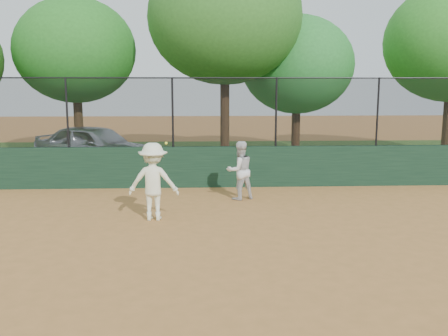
{
  "coord_description": "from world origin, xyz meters",
  "views": [
    {
      "loc": [
        0.29,
        -8.47,
        2.99
      ],
      "look_at": [
        0.8,
        2.2,
        1.2
      ],
      "focal_mm": 40.0,
      "sensor_mm": 36.0,
      "label": 1
    }
  ],
  "objects_px": {
    "parked_car": "(95,146)",
    "tree_3": "(297,65)",
    "tree_1": "(75,51)",
    "player_main": "(153,182)",
    "player_second": "(240,170)",
    "tree_2": "(225,17)"
  },
  "relations": [
    {
      "from": "parked_car",
      "to": "tree_3",
      "type": "height_order",
      "value": "tree_3"
    },
    {
      "from": "parked_car",
      "to": "tree_1",
      "type": "bearing_deg",
      "value": 53.93
    },
    {
      "from": "parked_car",
      "to": "player_main",
      "type": "xyz_separation_m",
      "value": [
        2.75,
        -7.12,
        0.07
      ]
    },
    {
      "from": "player_second",
      "to": "tree_1",
      "type": "height_order",
      "value": "tree_1"
    },
    {
      "from": "tree_2",
      "to": "tree_3",
      "type": "distance_m",
      "value": 4.0
    },
    {
      "from": "tree_2",
      "to": "tree_1",
      "type": "bearing_deg",
      "value": 167.19
    },
    {
      "from": "tree_2",
      "to": "tree_3",
      "type": "relative_size",
      "value": 1.36
    },
    {
      "from": "player_second",
      "to": "player_main",
      "type": "distance_m",
      "value": 2.83
    },
    {
      "from": "parked_car",
      "to": "player_main",
      "type": "bearing_deg",
      "value": -129.82
    },
    {
      "from": "player_main",
      "to": "tree_3",
      "type": "relative_size",
      "value": 0.3
    },
    {
      "from": "player_main",
      "to": "tree_2",
      "type": "height_order",
      "value": "tree_2"
    },
    {
      "from": "parked_car",
      "to": "tree_1",
      "type": "xyz_separation_m",
      "value": [
        -1.13,
        2.43,
        3.52
      ]
    },
    {
      "from": "tree_1",
      "to": "tree_2",
      "type": "bearing_deg",
      "value": -12.81
    },
    {
      "from": "parked_car",
      "to": "tree_2",
      "type": "bearing_deg",
      "value": -47.91
    },
    {
      "from": "parked_car",
      "to": "tree_2",
      "type": "height_order",
      "value": "tree_2"
    },
    {
      "from": "player_second",
      "to": "player_main",
      "type": "xyz_separation_m",
      "value": [
        -2.07,
        -1.92,
        0.1
      ]
    },
    {
      "from": "tree_2",
      "to": "tree_3",
      "type": "height_order",
      "value": "tree_2"
    },
    {
      "from": "tree_1",
      "to": "tree_2",
      "type": "distance_m",
      "value": 6.12
    },
    {
      "from": "tree_1",
      "to": "player_second",
      "type": "bearing_deg",
      "value": -52.08
    },
    {
      "from": "tree_1",
      "to": "tree_3",
      "type": "distance_m",
      "value": 9.02
    },
    {
      "from": "player_second",
      "to": "tree_2",
      "type": "relative_size",
      "value": 0.19
    },
    {
      "from": "parked_car",
      "to": "player_second",
      "type": "relative_size",
      "value": 3.03
    }
  ]
}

